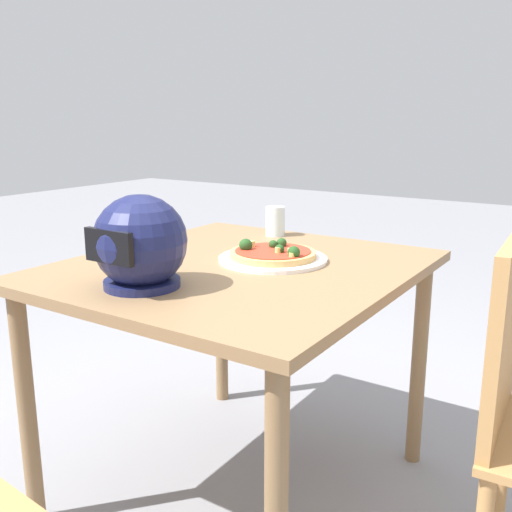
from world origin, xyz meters
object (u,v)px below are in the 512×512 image
(motorcycle_helmet, at_px, (140,244))
(pizza, at_px, (273,253))
(drinking_glass, at_px, (275,221))
(dining_table, at_px, (239,293))

(motorcycle_helmet, bearing_deg, pizza, -108.08)
(motorcycle_helmet, relative_size, drinking_glass, 2.23)
(motorcycle_helmet, bearing_deg, drinking_glass, -85.47)
(dining_table, height_order, pizza, pizza)
(pizza, relative_size, drinking_glass, 2.44)
(dining_table, xyz_separation_m, motorcycle_helmet, (0.07, 0.32, 0.20))
(motorcycle_helmet, height_order, drinking_glass, motorcycle_helmet)
(dining_table, height_order, drinking_glass, drinking_glass)
(pizza, xyz_separation_m, motorcycle_helmet, (0.13, 0.41, 0.09))
(drinking_glass, bearing_deg, motorcycle_helmet, 94.53)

